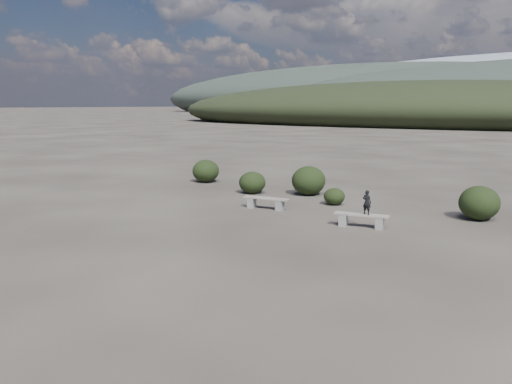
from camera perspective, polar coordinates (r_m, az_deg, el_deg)
The scene contains 9 objects.
ground at distance 14.30m, azimuth -6.10°, elevation -6.59°, with size 1200.00×1200.00×0.00m, color #2E2823.
bench_left at distance 19.60m, azimuth 1.11°, elevation -1.16°, with size 1.87×0.67×0.46m.
bench_right at distance 17.06m, azimuth 11.93°, elevation -3.06°, with size 1.86×0.78×0.46m.
seated_person at distance 16.92m, azimuth 12.56°, elevation -1.15°, with size 0.30×0.20×0.82m, color black.
shrub_a at distance 23.02m, azimuth -0.43°, elevation 1.09°, with size 1.24×1.24×1.01m, color black.
shrub_b at distance 22.72m, azimuth 6.03°, elevation 1.30°, with size 1.53×1.53×1.31m, color black.
shrub_c at distance 20.67m, azimuth 8.94°, elevation -0.50°, with size 0.87×0.87×0.69m, color black.
shrub_d at distance 19.42m, azimuth 24.15°, elevation -1.15°, with size 1.40×1.40×1.22m, color black.
shrub_f at distance 26.48m, azimuth -5.76°, elevation 2.41°, with size 1.41×1.41×1.19m, color black.
Camera 1 is at (9.00, -10.34, 4.07)m, focal length 35.00 mm.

